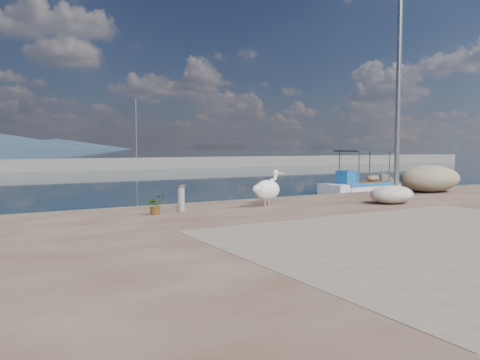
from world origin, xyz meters
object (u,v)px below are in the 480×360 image
pelican (268,189)px  lamp_post (398,102)px  boat_right (364,188)px  bollard_near (181,197)px

pelican → lamp_post: bearing=-17.7°
pelican → lamp_post: lamp_post is taller
boat_right → lamp_post: size_ratio=0.77×
pelican → bollard_near: 2.79m
boat_right → pelican: (-9.78, -5.77, 0.83)m
boat_right → pelican: 11.39m
lamp_post → pelican: bearing=162.6°
boat_right → lamp_post: 9.72m
pelican → lamp_post: size_ratio=0.16×
boat_right → bollard_near: bearing=-160.5°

